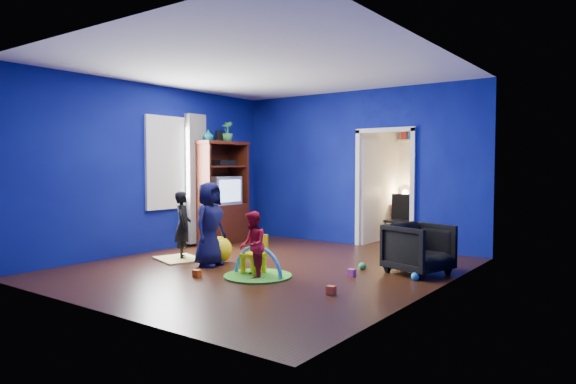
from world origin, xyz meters
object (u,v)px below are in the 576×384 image
Objects in this scene: toddler_red at (252,245)px; tv_armoire at (220,192)px; study_desk at (417,220)px; hopper_ball at (219,250)px; vase at (208,135)px; child_black at (183,225)px; folding_chair at (397,220)px; kid_chair at (253,257)px; play_mat at (258,276)px; child_navy at (209,224)px; armchair at (419,249)px; crt_tv at (221,190)px.

tv_armoire is at bearing -169.73° from toddler_red.
toddler_red is 1.02× the size of study_desk.
tv_armoire reaches higher than hopper_ball.
vase reaches higher than study_desk.
child_black reaches higher than toddler_red.
folding_chair is at bearing -90.00° from study_desk.
kid_chair is (0.97, -0.33, 0.04)m from hopper_ball.
child_black reaches higher than study_desk.
folding_chair reaches higher than study_desk.
toddler_red is (1.81, -0.43, -0.10)m from child_black.
hopper_ball is 1.20m from play_mat.
child_navy is 3.91m from folding_chair.
child_navy is at bearing 171.46° from play_mat.
play_mat is (2.52, -1.60, -2.05)m from vase.
armchair is at bearing 20.99° from hopper_ball.
folding_chair reaches higher than toddler_red.
folding_chair is at bearing 67.49° from hopper_ball.
crt_tv reaches higher than toddler_red.
tv_armoire is (-4.19, 0.43, 0.63)m from armchair.
armchair is 0.39× the size of tv_armoire.
study_desk is (0.30, 4.78, 0.36)m from play_mat.
toddler_red is at bearing -114.61° from child_navy.
folding_chair is (2.82, 1.92, -0.52)m from tv_armoire.
vase is (-0.72, 1.30, 1.52)m from child_black.
child_black is 1.90m from play_mat.
child_navy is 4.83m from study_desk.
child_black reaches higher than kid_chair.
kid_chair is (0.92, -0.08, -0.38)m from child_navy.
armchair is 2.99m from hopper_ball.
crt_tv is 1.70× the size of hopper_ball.
kid_chair is (2.38, -1.53, -1.81)m from vase.
tv_armoire is 0.06m from crt_tv.
child_navy is 2.50m from vase.
vase is at bearing 35.31° from child_navy.
armchair is 4.53m from vase.
kid_chair is 0.29m from play_mat.
armchair is at bearing -5.87° from crt_tv.
folding_chair is at bearing -30.34° from child_navy.
kid_chair is 0.57× the size of study_desk.
toddler_red is at bearing -94.22° from folding_chair.
toddler_red is 0.97× the size of play_mat.
study_desk is at bearing 45.57° from tv_armoire.
child_black reaches higher than play_mat.
tv_armoire reaches higher than folding_chair.
tv_armoire is 2.13× the size of play_mat.
folding_chair is (2.82, 2.22, -1.60)m from vase.
armchair is 3.58m from study_desk.
child_navy is 0.64× the size of tv_armoire.
study_desk is at bearing 48.40° from vase.
tv_armoire reaches higher than study_desk.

